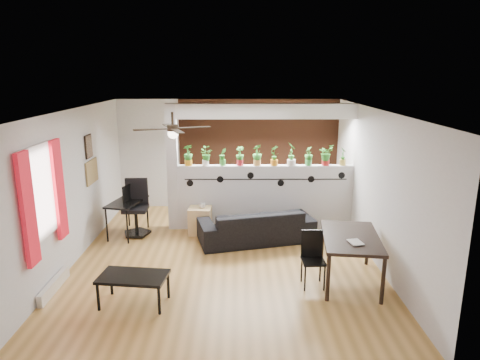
% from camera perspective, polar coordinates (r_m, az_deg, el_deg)
% --- Properties ---
extents(room_shell, '(6.30, 7.10, 2.90)m').
position_cam_1_polar(room_shell, '(7.31, -2.09, -0.92)').
color(room_shell, olive).
rests_on(room_shell, ground).
extents(partition_wall, '(3.60, 0.18, 1.35)m').
position_cam_1_polar(partition_wall, '(8.94, 3.37, -2.27)').
color(partition_wall, '#BCBCC1').
rests_on(partition_wall, ground).
extents(ceiling_header, '(3.60, 0.18, 0.30)m').
position_cam_1_polar(ceiling_header, '(8.61, 3.54, 9.14)').
color(ceiling_header, silver).
rests_on(ceiling_header, room_shell).
extents(pier_column, '(0.22, 0.20, 2.60)m').
position_cam_1_polar(pier_column, '(8.87, -8.99, 1.61)').
color(pier_column, '#BCBCC1').
rests_on(pier_column, ground).
extents(brick_panel, '(3.90, 0.05, 2.60)m').
position_cam_1_polar(brick_panel, '(10.22, 2.90, 3.43)').
color(brick_panel, '#AC5632').
rests_on(brick_panel, ground).
extents(vine_decal, '(3.31, 0.01, 0.30)m').
position_cam_1_polar(vine_decal, '(8.74, 3.45, 0.10)').
color(vine_decal, black).
rests_on(vine_decal, partition_wall).
extents(window_assembly, '(0.09, 1.30, 1.55)m').
position_cam_1_polar(window_assembly, '(6.70, -24.86, -1.81)').
color(window_assembly, white).
rests_on(window_assembly, room_shell).
extents(baseboard_heater, '(0.08, 1.00, 0.18)m').
position_cam_1_polar(baseboard_heater, '(7.18, -23.54, -12.77)').
color(baseboard_heater, silver).
rests_on(baseboard_heater, ground).
extents(corkboard, '(0.03, 0.60, 0.45)m').
position_cam_1_polar(corkboard, '(8.68, -19.15, 1.06)').
color(corkboard, olive).
rests_on(corkboard, room_shell).
extents(framed_art, '(0.03, 0.34, 0.44)m').
position_cam_1_polar(framed_art, '(8.54, -19.54, 4.25)').
color(framed_art, '#8C7259').
rests_on(framed_art, room_shell).
extents(ceiling_fan, '(1.19, 1.19, 0.43)m').
position_cam_1_polar(ceiling_fan, '(6.89, -8.95, 6.60)').
color(ceiling_fan, black).
rests_on(ceiling_fan, room_shell).
extents(potted_plant_0, '(0.28, 0.26, 0.43)m').
position_cam_1_polar(potted_plant_0, '(8.77, -6.92, 3.39)').
color(potted_plant_0, orange).
rests_on(potted_plant_0, partition_wall).
extents(potted_plant_1, '(0.24, 0.23, 0.39)m').
position_cam_1_polar(potted_plant_1, '(8.74, -4.63, 3.27)').
color(potted_plant_1, white).
rests_on(potted_plant_1, partition_wall).
extents(potted_plant_2, '(0.21, 0.19, 0.36)m').
position_cam_1_polar(potted_plant_2, '(8.72, -2.32, 3.20)').
color(potted_plant_2, green).
rests_on(potted_plant_2, partition_wall).
extents(potted_plant_3, '(0.24, 0.22, 0.39)m').
position_cam_1_polar(potted_plant_3, '(8.71, -0.01, 3.29)').
color(potted_plant_3, '#AF1C26').
rests_on(potted_plant_3, partition_wall).
extents(potted_plant_4, '(0.28, 0.28, 0.43)m').
position_cam_1_polar(potted_plant_4, '(8.72, 2.30, 3.42)').
color(potted_plant_4, '#CB9447').
rests_on(potted_plant_4, partition_wall).
extents(potted_plant_5, '(0.27, 0.27, 0.42)m').
position_cam_1_polar(potted_plant_5, '(8.74, 4.60, 3.39)').
color(potted_plant_5, orange).
rests_on(potted_plant_5, partition_wall).
extents(potted_plant_6, '(0.23, 0.27, 0.47)m').
position_cam_1_polar(potted_plant_6, '(8.77, 6.90, 3.55)').
color(potted_plant_6, silver).
rests_on(potted_plant_6, partition_wall).
extents(potted_plant_7, '(0.16, 0.20, 0.39)m').
position_cam_1_polar(potted_plant_7, '(8.83, 9.15, 3.26)').
color(potted_plant_7, green).
rests_on(potted_plant_7, partition_wall).
extents(potted_plant_8, '(0.28, 0.27, 0.43)m').
position_cam_1_polar(potted_plant_8, '(8.89, 11.39, 3.37)').
color(potted_plant_8, red).
rests_on(potted_plant_8, partition_wall).
extents(potted_plant_9, '(0.16, 0.20, 0.38)m').
position_cam_1_polar(potted_plant_9, '(8.98, 13.58, 3.17)').
color(potted_plant_9, gold).
rests_on(potted_plant_9, partition_wall).
extents(sofa, '(2.23, 1.30, 0.61)m').
position_cam_1_polar(sofa, '(8.35, 2.16, -6.12)').
color(sofa, black).
rests_on(sofa, ground).
extents(cube_shelf, '(0.47, 0.42, 0.55)m').
position_cam_1_polar(cube_shelf, '(8.75, -5.33, -5.42)').
color(cube_shelf, tan).
rests_on(cube_shelf, ground).
extents(cup, '(0.14, 0.14, 0.10)m').
position_cam_1_polar(cup, '(8.65, -5.05, -3.38)').
color(cup, gray).
rests_on(cup, cube_shelf).
extents(computer_desk, '(0.72, 1.07, 0.71)m').
position_cam_1_polar(computer_desk, '(8.85, -14.84, -3.13)').
color(computer_desk, black).
rests_on(computer_desk, ground).
extents(monitor, '(0.31, 0.15, 0.18)m').
position_cam_1_polar(monitor, '(8.95, -14.67, -1.89)').
color(monitor, black).
rests_on(monitor, computer_desk).
extents(office_chair, '(0.58, 0.58, 1.11)m').
position_cam_1_polar(office_chair, '(8.87, -13.65, -4.03)').
color(office_chair, black).
rests_on(office_chair, ground).
extents(dining_table, '(1.01, 1.48, 0.76)m').
position_cam_1_polar(dining_table, '(6.88, 14.56, -7.86)').
color(dining_table, black).
rests_on(dining_table, ground).
extents(book, '(0.22, 0.27, 0.02)m').
position_cam_1_polar(book, '(6.55, 14.42, -8.11)').
color(book, gray).
rests_on(book, dining_table).
extents(folding_chair, '(0.36, 0.36, 0.86)m').
position_cam_1_polar(folding_chair, '(6.74, 9.64, -9.61)').
color(folding_chair, black).
rests_on(folding_chair, ground).
extents(coffee_table, '(1.00, 0.64, 0.44)m').
position_cam_1_polar(coffee_table, '(6.33, -14.04, -12.61)').
color(coffee_table, black).
rests_on(coffee_table, ground).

